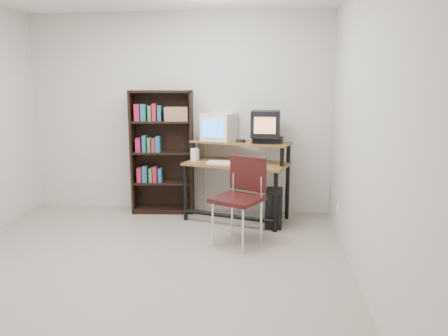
# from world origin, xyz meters

# --- Properties ---
(floor) EXTENTS (4.00, 4.00, 0.01)m
(floor) POSITION_xyz_m (0.00, 0.00, -0.01)
(floor) COLOR #A09484
(floor) RESTS_ON ground
(back_wall) EXTENTS (4.00, 0.01, 2.60)m
(back_wall) POSITION_xyz_m (0.00, 2.00, 1.30)
(back_wall) COLOR beige
(back_wall) RESTS_ON floor
(right_wall) EXTENTS (0.01, 4.00, 2.60)m
(right_wall) POSITION_xyz_m (2.00, 0.00, 1.30)
(right_wall) COLOR beige
(right_wall) RESTS_ON floor
(computer_desk) EXTENTS (1.37, 0.95, 0.98)m
(computer_desk) POSITION_xyz_m (0.81, 1.62, 0.69)
(computer_desk) COLOR brown
(computer_desk) RESTS_ON floor
(crt_monitor) EXTENTS (0.47, 0.47, 0.36)m
(crt_monitor) POSITION_xyz_m (0.56, 1.83, 1.15)
(crt_monitor) COLOR silver
(crt_monitor) RESTS_ON computer_desk
(vcr) EXTENTS (0.38, 0.29, 0.08)m
(vcr) POSITION_xyz_m (1.18, 1.65, 1.01)
(vcr) COLOR black
(vcr) RESTS_ON computer_desk
(crt_tv) EXTENTS (0.36, 0.36, 0.32)m
(crt_tv) POSITION_xyz_m (1.15, 1.63, 1.21)
(crt_tv) COLOR black
(crt_tv) RESTS_ON vcr
(cd_spindle) EXTENTS (0.16, 0.16, 0.05)m
(cd_spindle) POSITION_xyz_m (0.85, 1.66, 0.99)
(cd_spindle) COLOR #26262B
(cd_spindle) RESTS_ON computer_desk
(keyboard) EXTENTS (0.49, 0.26, 0.03)m
(keyboard) POSITION_xyz_m (0.69, 1.52, 0.74)
(keyboard) COLOR silver
(keyboard) RESTS_ON computer_desk
(mousepad) EXTENTS (0.25, 0.22, 0.01)m
(mousepad) POSITION_xyz_m (1.10, 1.39, 0.72)
(mousepad) COLOR black
(mousepad) RESTS_ON computer_desk
(mouse) EXTENTS (0.11, 0.09, 0.03)m
(mouse) POSITION_xyz_m (1.11, 1.39, 0.74)
(mouse) COLOR white
(mouse) RESTS_ON mousepad
(desk_speaker) EXTENTS (0.10, 0.10, 0.17)m
(desk_speaker) POSITION_xyz_m (0.27, 1.69, 0.80)
(desk_speaker) COLOR silver
(desk_speaker) RESTS_ON computer_desk
(pc_tower) EXTENTS (0.22, 0.46, 0.42)m
(pc_tower) POSITION_xyz_m (1.28, 1.45, 0.21)
(pc_tower) COLOR black
(pc_tower) RESTS_ON floor
(school_chair) EXTENTS (0.63, 0.63, 0.93)m
(school_chair) POSITION_xyz_m (0.92, 0.81, 0.57)
(school_chair) COLOR black
(school_chair) RESTS_ON floor
(bookshelf) EXTENTS (0.83, 0.34, 1.61)m
(bookshelf) POSITION_xyz_m (-0.20, 1.85, 0.83)
(bookshelf) COLOR black
(bookshelf) RESTS_ON floor
(wall_outlet) EXTENTS (0.02, 0.08, 0.12)m
(wall_outlet) POSITION_xyz_m (1.99, 1.15, 0.30)
(wall_outlet) COLOR beige
(wall_outlet) RESTS_ON right_wall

